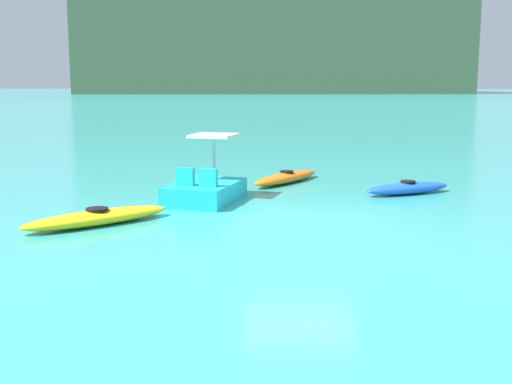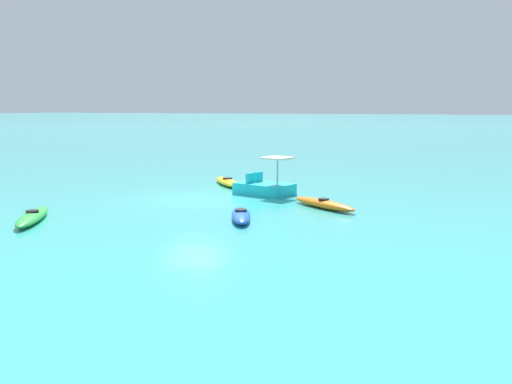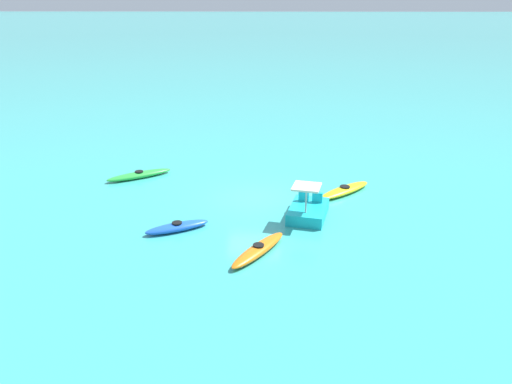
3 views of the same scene
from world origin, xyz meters
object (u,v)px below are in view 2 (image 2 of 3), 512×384
Objects in this scene: kayak_green at (33,216)px; kayak_orange at (324,204)px; kayak_blue at (241,215)px; pedal_boat_cyan at (265,187)px; kayak_yellow at (228,182)px.

kayak_green is 1.03× the size of kayak_orange.
kayak_orange is (-6.34, 8.14, 0.00)m from kayak_green.
kayak_green is at bearing -52.06° from kayak_orange.
pedal_boat_cyan is at bearing -164.88° from kayak_blue.
pedal_boat_cyan is (1.97, 2.83, 0.17)m from kayak_yellow.
pedal_boat_cyan reaches higher than kayak_yellow.
kayak_yellow is 3.45m from pedal_boat_cyan.
kayak_blue is (-3.04, 6.27, 0.00)m from kayak_green.
kayak_green and kayak_yellow have the same top height.
kayak_orange is 1.18× the size of pedal_boat_cyan.
kayak_yellow is (-10.38, 1.99, 0.00)m from kayak_green.
kayak_green and kayak_blue have the same top height.
pedal_boat_cyan is at bearing -121.85° from kayak_orange.
pedal_boat_cyan is (-8.41, 4.82, 0.17)m from kayak_green.
kayak_blue is at bearing 115.84° from kayak_green.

